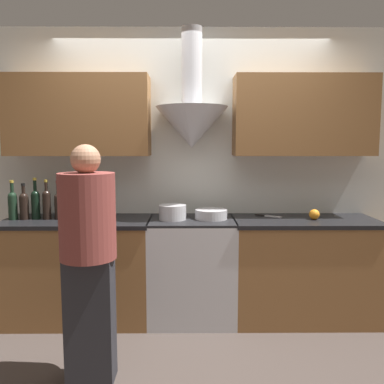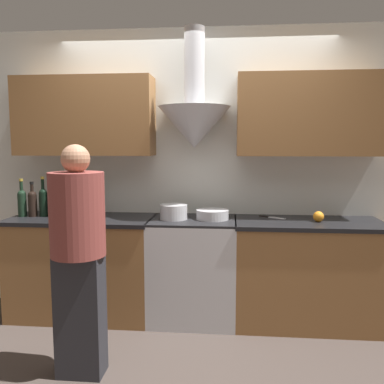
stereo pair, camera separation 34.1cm
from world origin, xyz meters
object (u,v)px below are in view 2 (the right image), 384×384
stove_range (193,269)px  wine_bottle_5 (76,203)px  wine_bottle_3 (53,201)px  wine_bottle_6 (86,202)px  orange_fruit (318,217)px  stock_pot (174,212)px  person_foreground_left (79,252)px  wine_bottle_4 (64,203)px  wine_bottle_0 (22,201)px  mixing_bowl (212,215)px  wine_bottle_1 (32,202)px  wine_bottle_2 (43,201)px

stove_range → wine_bottle_5: 1.20m
wine_bottle_3 → wine_bottle_6: 0.30m
wine_bottle_3 → orange_fruit: bearing=-0.8°
stock_pot → orange_fruit: stock_pot is taller
wine_bottle_6 → orange_fruit: bearing=-1.2°
stove_range → wine_bottle_5: bearing=179.2°
wine_bottle_5 → stock_pot: wine_bottle_5 is taller
stove_range → wine_bottle_6: bearing=179.1°
wine_bottle_6 → person_foreground_left: bearing=-73.2°
wine_bottle_4 → wine_bottle_6: wine_bottle_4 is taller
wine_bottle_0 → wine_bottle_5: bearing=2.9°
wine_bottle_0 → stock_pot: bearing=-0.3°
mixing_bowl → wine_bottle_5: bearing=179.7°
mixing_bowl → wine_bottle_1: bearing=-179.6°
stove_range → wine_bottle_1: 1.57m
stock_pot → wine_bottle_1: bearing=179.3°
wine_bottle_3 → mixing_bowl: 1.43m
wine_bottle_5 → stock_pot: size_ratio=1.35×
orange_fruit → wine_bottle_5: bearing=178.9°
orange_fruit → wine_bottle_4: bearing=179.2°
wine_bottle_2 → orange_fruit: (2.42, -0.04, -0.10)m
stove_range → wine_bottle_3: wine_bottle_3 is taller
wine_bottle_4 → mixing_bowl: (1.33, 0.00, -0.09)m
wine_bottle_5 → stock_pot: (0.89, -0.03, -0.06)m
wine_bottle_0 → wine_bottle_2: 0.19m
wine_bottle_2 → person_foreground_left: bearing=-54.5°
wine_bottle_1 → stock_pot: size_ratio=1.33×
stove_range → person_foreground_left: (-0.67, -0.96, 0.39)m
wine_bottle_2 → orange_fruit: wine_bottle_2 is taller
stove_range → wine_bottle_6: 1.13m
orange_fruit → person_foreground_left: bearing=-151.7°
stove_range → stock_pot: (-0.17, -0.02, 0.51)m
person_foreground_left → wine_bottle_6: bearing=106.8°
wine_bottle_5 → mixing_bowl: bearing=-0.3°
stove_range → wine_bottle_6: size_ratio=2.72×
wine_bottle_3 → orange_fruit: wine_bottle_3 is taller
stock_pot → orange_fruit: 1.23m
wine_bottle_1 → person_foreground_left: bearing=-50.6°
wine_bottle_3 → wine_bottle_4: bearing=0.3°
stove_range → person_foreground_left: size_ratio=0.58×
wine_bottle_0 → person_foreground_left: person_foreground_left is taller
wine_bottle_1 → wine_bottle_6: size_ratio=0.95×
wine_bottle_0 → mixing_bowl: (1.72, 0.02, -0.10)m
wine_bottle_0 → wine_bottle_5: 0.49m
wine_bottle_2 → person_foreground_left: (0.69, -0.97, -0.20)m
wine_bottle_2 → wine_bottle_3: wine_bottle_2 is taller
wine_bottle_1 → wine_bottle_3: (0.19, 0.01, 0.01)m
wine_bottle_5 → stock_pot: bearing=-2.1°
wine_bottle_6 → orange_fruit: size_ratio=3.70×
person_foreground_left → wine_bottle_3: bearing=121.6°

